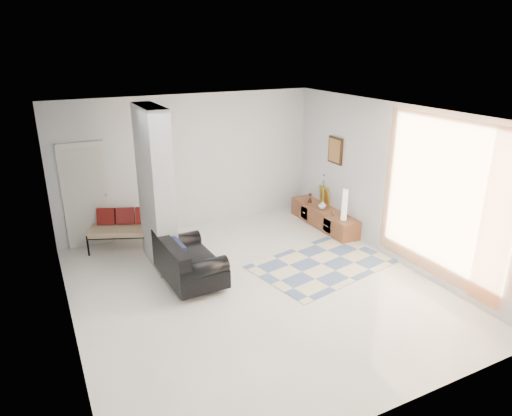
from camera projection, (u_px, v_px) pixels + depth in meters
name	position (u px, v px, depth m)	size (l,w,h in m)	color
floor	(255.00, 288.00, 7.40)	(6.00, 6.00, 0.00)	silver
ceiling	(254.00, 114.00, 6.44)	(6.00, 6.00, 0.00)	white
wall_back	(190.00, 163.00, 9.44)	(6.00, 6.00, 0.00)	silver
wall_front	(393.00, 301.00, 4.41)	(6.00, 6.00, 0.00)	silver
wall_left	(60.00, 240.00, 5.76)	(6.00, 6.00, 0.00)	silver
wall_right	(393.00, 183.00, 8.09)	(6.00, 6.00, 0.00)	silver
partition_column	(155.00, 188.00, 7.80)	(0.35, 1.20, 2.80)	#A2A6A9
hallway_door	(86.00, 195.00, 8.65)	(0.85, 0.06, 2.04)	silver
curtain	(441.00, 200.00, 7.07)	(2.55, 2.55, 0.00)	orange
wall_art	(335.00, 150.00, 9.41)	(0.04, 0.45, 0.55)	#37210F
media_console	(324.00, 217.00, 9.83)	(0.45, 1.96, 0.80)	brown
loveseat	(186.00, 262.00, 7.47)	(0.88, 1.45, 0.76)	silver
daybed	(131.00, 227.00, 8.75)	(1.70, 1.21, 0.77)	black
area_rug	(322.00, 264.00, 8.18)	(2.38, 1.59, 0.01)	beige
cylinder_lamp	(345.00, 205.00, 9.05)	(0.11, 0.11, 0.63)	beige
bronze_figurine	(310.00, 198.00, 10.11)	(0.11, 0.11, 0.22)	black
vase	(322.00, 205.00, 9.71)	(0.18, 0.18, 0.18)	silver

